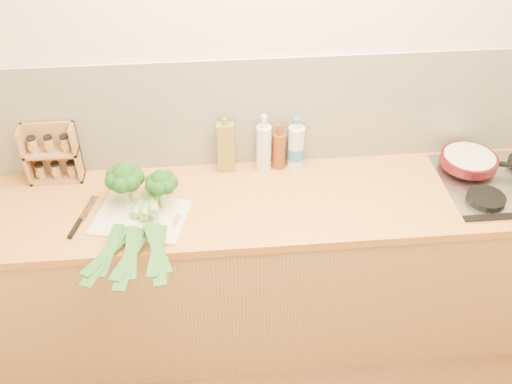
% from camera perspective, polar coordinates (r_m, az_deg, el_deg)
% --- Properties ---
extents(room_shell, '(3.50, 3.50, 3.50)m').
position_cam_1_polar(room_shell, '(2.64, 2.44, 8.01)').
color(room_shell, beige).
rests_on(room_shell, ground).
extents(counter, '(3.20, 0.62, 0.90)m').
position_cam_1_polar(counter, '(2.87, 2.78, -7.49)').
color(counter, tan).
rests_on(counter, ground).
extents(gas_hob, '(0.58, 0.50, 0.04)m').
position_cam_1_polar(gas_hob, '(2.86, 23.78, 0.87)').
color(gas_hob, silver).
rests_on(gas_hob, counter).
extents(chopping_board, '(0.44, 0.37, 0.01)m').
position_cam_1_polar(chopping_board, '(2.49, -11.41, -2.51)').
color(chopping_board, beige).
rests_on(chopping_board, counter).
extents(broccoli_left, '(0.17, 0.17, 0.20)m').
position_cam_1_polar(broccoli_left, '(2.50, -13.02, 1.41)').
color(broccoli_left, '#A1C674').
rests_on(broccoli_left, chopping_board).
extents(broccoli_right, '(0.14, 0.14, 0.18)m').
position_cam_1_polar(broccoli_right, '(2.45, -9.45, 0.91)').
color(broccoli_right, '#A1C674').
rests_on(broccoli_right, chopping_board).
extents(leek_front, '(0.29, 0.66, 0.04)m').
position_cam_1_polar(leek_front, '(2.47, -12.13, -2.30)').
color(leek_front, white).
rests_on(leek_front, chopping_board).
extents(leek_mid, '(0.17, 0.66, 0.04)m').
position_cam_1_polar(leek_mid, '(2.42, -11.22, -2.57)').
color(leek_mid, white).
rests_on(leek_mid, chopping_board).
extents(leek_back, '(0.13, 0.67, 0.04)m').
position_cam_1_polar(leek_back, '(2.40, -10.16, -2.18)').
color(leek_back, white).
rests_on(leek_back, chopping_board).
extents(chefs_knife, '(0.10, 0.28, 0.02)m').
position_cam_1_polar(chefs_knife, '(2.53, -17.34, -3.00)').
color(chefs_knife, silver).
rests_on(chefs_knife, counter).
extents(skillet, '(0.38, 0.27, 0.05)m').
position_cam_1_polar(skillet, '(2.87, 20.56, 3.04)').
color(skillet, '#460B11').
rests_on(skillet, gas_hob).
extents(spice_rack, '(0.24, 0.10, 0.29)m').
position_cam_1_polar(spice_rack, '(2.76, -19.62, 3.44)').
color(spice_rack, '#A97448').
rests_on(spice_rack, counter).
extents(oil_tin, '(0.08, 0.05, 0.28)m').
position_cam_1_polar(oil_tin, '(2.66, -3.04, 4.51)').
color(oil_tin, olive).
rests_on(oil_tin, counter).
extents(glass_bottle, '(0.07, 0.07, 0.29)m').
position_cam_1_polar(glass_bottle, '(2.66, 0.78, 4.48)').
color(glass_bottle, silver).
rests_on(glass_bottle, counter).
extents(amber_bottle, '(0.06, 0.06, 0.23)m').
position_cam_1_polar(amber_bottle, '(2.69, 2.31, 4.24)').
color(amber_bottle, '#653113').
rests_on(amber_bottle, counter).
extents(water_bottle, '(0.08, 0.08, 0.24)m').
position_cam_1_polar(water_bottle, '(2.70, 4.00, 4.40)').
color(water_bottle, silver).
rests_on(water_bottle, counter).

